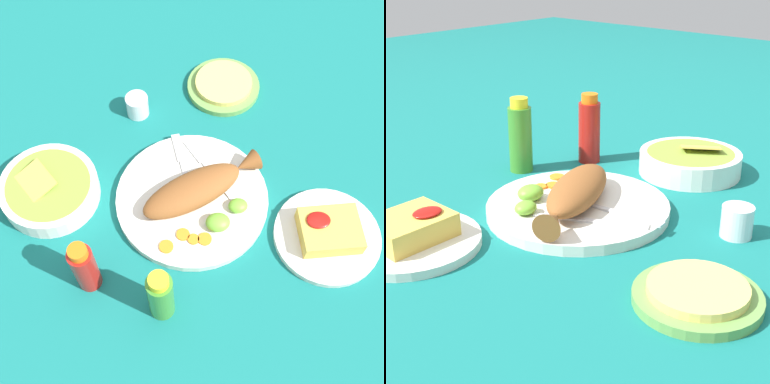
% 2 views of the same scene
% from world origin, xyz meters
% --- Properties ---
extents(ground_plane, '(4.00, 4.00, 0.00)m').
position_xyz_m(ground_plane, '(0.00, 0.00, 0.00)').
color(ground_plane, '#146B66').
extents(main_plate, '(0.31, 0.31, 0.02)m').
position_xyz_m(main_plate, '(0.00, 0.00, 0.01)').
color(main_plate, silver).
rests_on(main_plate, ground_plane).
extents(fried_fish, '(0.26, 0.16, 0.05)m').
position_xyz_m(fried_fish, '(-0.01, -0.01, 0.04)').
color(fried_fish, brown).
rests_on(fried_fish, main_plate).
extents(fork_near, '(0.04, 0.19, 0.00)m').
position_xyz_m(fork_near, '(0.01, -0.08, 0.02)').
color(fork_near, silver).
rests_on(fork_near, main_plate).
extents(fork_far, '(0.10, 0.17, 0.00)m').
position_xyz_m(fork_far, '(-0.03, -0.07, 0.02)').
color(fork_far, silver).
rests_on(fork_far, main_plate).
extents(carrot_slice_near, '(0.03, 0.03, 0.00)m').
position_xyz_m(carrot_slice_near, '(0.06, 0.11, 0.02)').
color(carrot_slice_near, orange).
rests_on(carrot_slice_near, main_plate).
extents(carrot_slice_mid, '(0.03, 0.03, 0.00)m').
position_xyz_m(carrot_slice_mid, '(0.02, 0.08, 0.02)').
color(carrot_slice_mid, orange).
rests_on(carrot_slice_mid, main_plate).
extents(carrot_slice_far, '(0.02, 0.02, 0.00)m').
position_xyz_m(carrot_slice_far, '(0.01, 0.09, 0.02)').
color(carrot_slice_far, orange).
rests_on(carrot_slice_far, main_plate).
extents(carrot_slice_extra, '(0.03, 0.03, 0.00)m').
position_xyz_m(carrot_slice_extra, '(-0.02, 0.10, 0.02)').
color(carrot_slice_extra, orange).
rests_on(carrot_slice_extra, main_plate).
extents(lime_wedge_main, '(0.05, 0.04, 0.03)m').
position_xyz_m(lime_wedge_main, '(-0.04, 0.07, 0.03)').
color(lime_wedge_main, '#6BB233').
rests_on(lime_wedge_main, main_plate).
extents(lime_wedge_side, '(0.04, 0.03, 0.02)m').
position_xyz_m(lime_wedge_side, '(-0.09, 0.03, 0.03)').
color(lime_wedge_side, '#6BB233').
rests_on(lime_wedge_side, main_plate).
extents(hot_sauce_bottle_red, '(0.04, 0.04, 0.14)m').
position_xyz_m(hot_sauce_bottle_red, '(0.21, 0.15, 0.07)').
color(hot_sauce_bottle_red, '#B21914').
rests_on(hot_sauce_bottle_red, ground_plane).
extents(hot_sauce_bottle_green, '(0.05, 0.05, 0.15)m').
position_xyz_m(hot_sauce_bottle_green, '(0.07, 0.22, 0.07)').
color(hot_sauce_bottle_green, '#3D8428').
rests_on(hot_sauce_bottle_green, ground_plane).
extents(salt_cup, '(0.05, 0.05, 0.05)m').
position_xyz_m(salt_cup, '(0.10, -0.24, 0.02)').
color(salt_cup, silver).
rests_on(salt_cup, ground_plane).
extents(side_plate_fries, '(0.21, 0.21, 0.01)m').
position_xyz_m(side_plate_fries, '(-0.26, 0.11, 0.01)').
color(side_plate_fries, silver).
rests_on(side_plate_fries, ground_plane).
extents(fries_pile, '(0.11, 0.09, 0.04)m').
position_xyz_m(fries_pile, '(-0.26, 0.11, 0.03)').
color(fries_pile, gold).
rests_on(fries_pile, side_plate_fries).
extents(guacamole_bowl, '(0.20, 0.20, 0.06)m').
position_xyz_m(guacamole_bowl, '(0.29, -0.04, 0.03)').
color(guacamole_bowl, white).
rests_on(guacamole_bowl, ground_plane).
extents(tortilla_plate, '(0.17, 0.17, 0.01)m').
position_xyz_m(tortilla_plate, '(-0.10, -0.29, 0.01)').
color(tortilla_plate, '#6B9E4C').
rests_on(tortilla_plate, ground_plane).
extents(tortilla_stack, '(0.13, 0.13, 0.01)m').
position_xyz_m(tortilla_stack, '(-0.10, -0.29, 0.02)').
color(tortilla_stack, '#E0C666').
rests_on(tortilla_stack, tortilla_plate).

